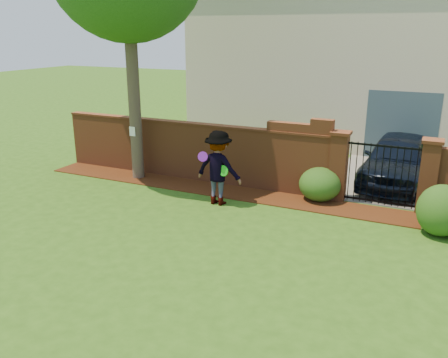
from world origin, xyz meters
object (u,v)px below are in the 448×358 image
at_px(man, 218,168).
at_px(frisbee_green, 224,171).
at_px(frisbee_purple, 203,157).
at_px(car, 396,161).

relative_size(man, frisbee_green, 6.99).
height_order(man, frisbee_purple, man).
bearing_deg(frisbee_green, car, 44.34).
distance_m(frisbee_purple, frisbee_green, 0.64).
relative_size(frisbee_purple, frisbee_green, 0.92).
distance_m(man, frisbee_purple, 0.52).
height_order(car, frisbee_green, car).
xyz_separation_m(car, man, (-4.05, -3.58, 0.24)).
relative_size(car, frisbee_purple, 16.93).
xyz_separation_m(frisbee_purple, frisbee_green, (0.53, 0.11, -0.34)).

